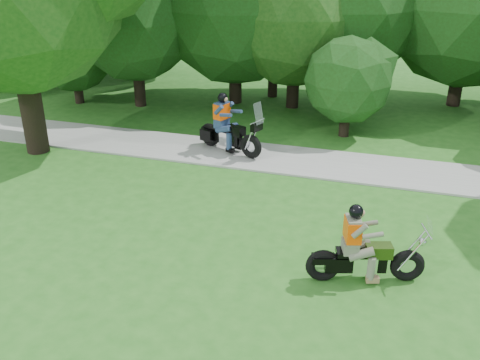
# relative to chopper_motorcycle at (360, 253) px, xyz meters

# --- Properties ---
(walkway) EXTENTS (60.00, 2.20, 0.06)m
(walkway) POSITION_rel_chopper_motorcycle_xyz_m (0.27, 5.57, -0.58)
(walkway) COLOR gray
(walkway) RESTS_ON ground
(tree_line) EXTENTS (39.19, 11.19, 7.36)m
(tree_line) POSITION_rel_chopper_motorcycle_xyz_m (1.10, 12.15, 3.01)
(tree_line) COLOR black
(tree_line) RESTS_ON ground
(chopper_motorcycle) EXTENTS (2.28, 1.04, 1.65)m
(chopper_motorcycle) POSITION_rel_chopper_motorcycle_xyz_m (0.00, 0.00, 0.00)
(chopper_motorcycle) COLOR black
(chopper_motorcycle) RESTS_ON ground
(touring_motorcycle) EXTENTS (2.28, 1.36, 1.82)m
(touring_motorcycle) POSITION_rel_chopper_motorcycle_xyz_m (-4.58, 5.68, 0.11)
(touring_motorcycle) COLOR black
(touring_motorcycle) RESTS_ON walkway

